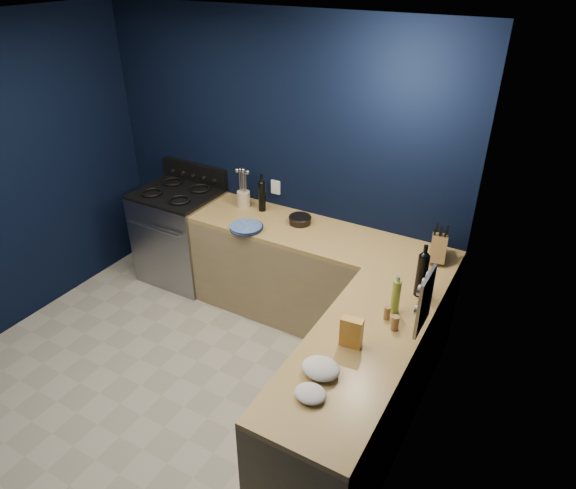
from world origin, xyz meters
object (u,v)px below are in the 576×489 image
Objects in this scene: plate_stack at (246,227)px; knife_block at (438,248)px; gas_range at (181,236)px; utensil_crock at (244,199)px; crouton_bag at (351,332)px.

knife_block reaches higher than plate_stack.
plate_stack reaches higher than gas_range.
utensil_crock is 1.82m from knife_block.
knife_block is (1.55, 0.32, 0.09)m from plate_stack.
utensil_crock is (0.69, 0.15, 0.51)m from gas_range.
knife_block reaches higher than crouton_bag.
plate_stack is at bearing 178.98° from knife_block.
gas_range is at bearing 169.66° from knife_block.
crouton_bag is at bearing -33.84° from plate_stack.
crouton_bag is (1.64, -1.28, 0.02)m from utensil_crock.
utensil_crock is 0.76× the size of crouton_bag.
knife_block is at bearing -1.54° from utensil_crock.
knife_block is 1.05× the size of crouton_bag.
crouton_bag reaches higher than plate_stack.
gas_range is 1.08m from plate_stack.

